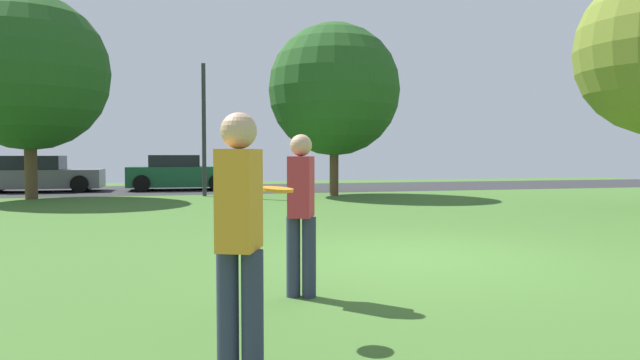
{
  "coord_description": "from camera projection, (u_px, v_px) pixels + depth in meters",
  "views": [
    {
      "loc": [
        -3.08,
        -7.03,
        1.43
      ],
      "look_at": [
        0.0,
        5.5,
        0.83
      ],
      "focal_mm": 31.03,
      "sensor_mm": 36.0,
      "label": 1
    }
  ],
  "objects": [
    {
      "name": "ground_plane",
      "position": [
        415.0,
        258.0,
        7.62
      ],
      "size": [
        44.0,
        44.0,
        0.0
      ],
      "primitive_type": "plane",
      "color": "#3D6628"
    },
    {
      "name": "road_strip",
      "position": [
        260.0,
        188.0,
        23.14
      ],
      "size": [
        44.0,
        6.4,
        0.01
      ],
      "primitive_type": "cube",
      "color": "#28282B",
      "rests_on": "ground_plane"
    },
    {
      "name": "oak_tree_center",
      "position": [
        29.0,
        72.0,
        17.46
      ],
      "size": [
        4.95,
        4.95,
        6.51
      ],
      "color": "brown",
      "rests_on": "ground_plane"
    },
    {
      "name": "maple_tree_far",
      "position": [
        334.0,
        90.0,
        19.04
      ],
      "size": [
        4.54,
        4.54,
        5.92
      ],
      "color": "brown",
      "rests_on": "ground_plane"
    },
    {
      "name": "person_thrower",
      "position": [
        240.0,
        234.0,
        3.44
      ],
      "size": [
        0.33,
        0.38,
        1.69
      ],
      "rotation": [
        0.0,
        0.0,
        1.18
      ],
      "color": "#2D334C",
      "rests_on": "ground_plane"
    },
    {
      "name": "person_catcher",
      "position": [
        301.0,
        208.0,
        5.51
      ],
      "size": [
        0.33,
        0.38,
        1.63
      ],
      "rotation": [
        0.0,
        0.0,
        -1.96
      ],
      "color": "#2D334C",
      "rests_on": "ground_plane"
    },
    {
      "name": "frisbee_disc",
      "position": [
        277.0,
        189.0,
        4.44
      ],
      "size": [
        0.38,
        0.38,
        0.05
      ],
      "color": "orange"
    },
    {
      "name": "parked_car_grey",
      "position": [
        37.0,
        175.0,
        20.97
      ],
      "size": [
        4.56,
        1.99,
        1.37
      ],
      "color": "slate",
      "rests_on": "ground_plane"
    },
    {
      "name": "parked_car_green",
      "position": [
        179.0,
        174.0,
        22.12
      ],
      "size": [
        4.0,
        2.08,
        1.4
      ],
      "color": "#195633",
      "rests_on": "ground_plane"
    },
    {
      "name": "street_lamp_post",
      "position": [
        204.0,
        130.0,
        18.77
      ],
      "size": [
        0.14,
        0.14,
        4.5
      ],
      "primitive_type": "cylinder",
      "color": "#2D2D33",
      "rests_on": "ground_plane"
    }
  ]
}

